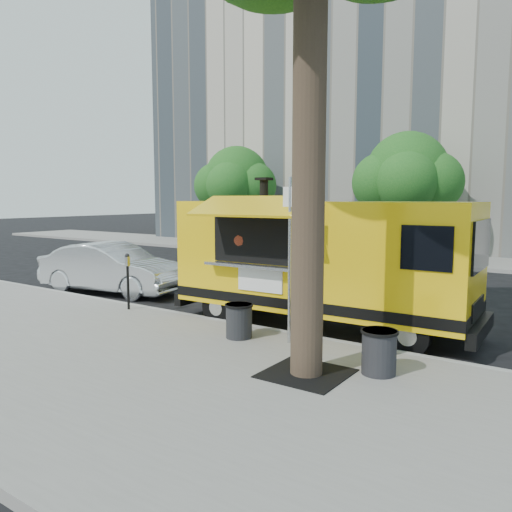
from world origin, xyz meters
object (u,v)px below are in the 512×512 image
Objects in this scene: far_tree_a at (237,179)px; sign_post at (290,250)px; parking_meter at (128,275)px; far_tree_b at (407,174)px; trash_bin_left at (379,351)px; sedan at (112,268)px; trash_bin_right at (239,320)px; food_truck at (319,259)px.

sign_post is at bearing -50.17° from far_tree_a.
far_tree_a is 15.59m from parking_meter.
far_tree_b reaches higher than sign_post.
trash_bin_left is (1.94, -0.63, -1.34)m from sign_post.
far_tree_a is at bearing -177.46° from far_tree_b.
sedan is 6.52m from trash_bin_right.
far_tree_a is 0.81× the size of food_truck.
far_tree_b reaches higher than sedan.
parking_meter is 3.07m from sedan.
far_tree_a is 13.15m from sedan.
far_tree_a is 18.14m from sign_post.
trash_bin_right is (6.17, -2.10, -0.24)m from sedan.
trash_bin_left is (9.06, -2.48, -0.23)m from sedan.
food_truck is (2.25, -12.53, -2.33)m from far_tree_b.
food_truck is 1.48× the size of sedan.
sign_post is at bearing -113.94° from sedan.
food_truck is (4.25, 1.52, 0.53)m from parking_meter.
sign_post is 0.46× the size of food_truck.
far_tree_b is (9.00, 0.40, 0.06)m from far_tree_a.
sedan reaches higher than trash_bin_left.
parking_meter is at bearing 172.75° from trash_bin_left.
trash_bin_left is 1.04× the size of trash_bin_right.
parking_meter reaches higher than trash_bin_right.
trash_bin_right is (-0.65, -1.97, -1.01)m from food_truck.
parking_meter is (7.00, -13.65, -2.79)m from far_tree_a.
far_tree_b is 1.83× the size of sign_post.
parking_meter is (-4.55, 0.20, -0.87)m from sign_post.
food_truck is at bearing -47.15° from far_tree_a.
sedan is at bearing -110.24° from far_tree_b.
sign_post is at bearing -82.09° from food_truck.
trash_bin_left is 2.92m from trash_bin_right.
parking_meter is (-2.00, -14.05, -2.85)m from far_tree_b.
trash_bin_right is at bearing -7.09° from parking_meter.
food_truck is at bearing 71.61° from trash_bin_right.
sign_post reaches higher than parking_meter.
parking_meter is 3.66m from trash_bin_right.
sign_post is at bearing 162.14° from trash_bin_left.
parking_meter is at bearing -98.10° from far_tree_b.
far_tree_a reaches higher than trash_bin_right.
food_truck reaches higher than trash_bin_right.
trash_bin_left is at bearing -17.86° from sign_post.
far_tree_a is 20.06m from trash_bin_left.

